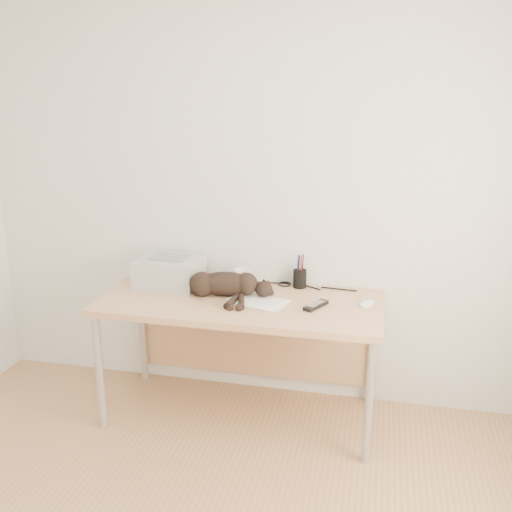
% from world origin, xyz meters
% --- Properties ---
extents(wall_back, '(3.50, 0.00, 3.50)m').
position_xyz_m(wall_back, '(0.00, 1.75, 1.30)').
color(wall_back, white).
rests_on(wall_back, floor).
extents(desk, '(1.60, 0.70, 0.74)m').
position_xyz_m(desk, '(0.00, 1.48, 0.61)').
color(desk, tan).
rests_on(desk, floor).
extents(printer, '(0.38, 0.32, 0.18)m').
position_xyz_m(printer, '(-0.49, 1.56, 0.83)').
color(printer, '#A5A6AA').
rests_on(printer, desk).
extents(papers, '(0.37, 0.31, 0.01)m').
position_xyz_m(papers, '(0.11, 1.38, 0.74)').
color(papers, white).
rests_on(papers, desk).
extents(cat, '(0.66, 0.31, 0.15)m').
position_xyz_m(cat, '(-0.12, 1.43, 0.81)').
color(cat, black).
rests_on(cat, desk).
extents(mug, '(0.16, 0.16, 0.10)m').
position_xyz_m(mug, '(-0.05, 1.63, 0.79)').
color(mug, white).
rests_on(mug, desk).
extents(pen_cup, '(0.08, 0.08, 0.21)m').
position_xyz_m(pen_cup, '(0.30, 1.68, 0.80)').
color(pen_cup, black).
rests_on(pen_cup, desk).
extents(remote_grey, '(0.08, 0.18, 0.02)m').
position_xyz_m(remote_grey, '(-0.27, 1.51, 0.75)').
color(remote_grey, gray).
rests_on(remote_grey, desk).
extents(remote_black, '(0.13, 0.18, 0.02)m').
position_xyz_m(remote_black, '(0.43, 1.37, 0.75)').
color(remote_black, black).
rests_on(remote_black, desk).
extents(mouse, '(0.11, 0.14, 0.04)m').
position_xyz_m(mouse, '(0.70, 1.47, 0.76)').
color(mouse, white).
rests_on(mouse, desk).
extents(cable_tangle, '(1.36, 0.09, 0.01)m').
position_xyz_m(cable_tangle, '(0.00, 1.70, 0.75)').
color(cable_tangle, black).
rests_on(cable_tangle, desk).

